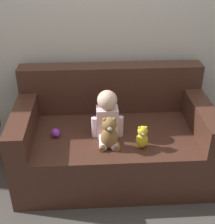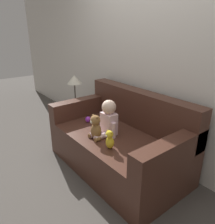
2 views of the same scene
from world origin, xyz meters
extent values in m
plane|color=#4C4742|center=(0.00, 0.00, 0.00)|extent=(12.00, 12.00, 0.00)
cube|color=silver|center=(0.00, 0.54, 1.30)|extent=(8.00, 0.05, 2.60)
cube|color=#47281E|center=(0.00, 0.00, 0.22)|extent=(1.63, 0.90, 0.44)
cube|color=#47281E|center=(0.00, 0.36, 0.66)|extent=(1.63, 0.18, 0.44)
cube|color=#47281E|center=(-0.74, 0.00, 0.56)|extent=(0.16, 0.90, 0.23)
cube|color=#47281E|center=(0.74, 0.00, 0.56)|extent=(0.16, 0.90, 0.23)
cube|color=silver|center=(-0.06, -0.07, 0.57)|extent=(0.17, 0.12, 0.25)
sphere|color=beige|center=(-0.06, -0.07, 0.77)|extent=(0.16, 0.16, 0.16)
cylinder|color=silver|center=(-0.10, -0.21, 0.47)|extent=(0.06, 0.16, 0.06)
cylinder|color=silver|center=(-0.01, -0.21, 0.47)|extent=(0.06, 0.16, 0.06)
cylinder|color=silver|center=(-0.16, -0.09, 0.53)|extent=(0.05, 0.05, 0.18)
cylinder|color=silver|center=(0.05, -0.09, 0.53)|extent=(0.05, 0.05, 0.18)
ellipsoid|color=olive|center=(-0.05, -0.25, 0.53)|extent=(0.13, 0.11, 0.18)
sphere|color=olive|center=(-0.05, -0.26, 0.66)|extent=(0.11, 0.11, 0.11)
sphere|color=olive|center=(-0.09, -0.26, 0.70)|extent=(0.03, 0.03, 0.03)
sphere|color=olive|center=(-0.02, -0.26, 0.70)|extent=(0.03, 0.03, 0.03)
sphere|color=beige|center=(-0.05, -0.30, 0.65)|extent=(0.04, 0.04, 0.04)
cylinder|color=olive|center=(-0.11, -0.27, 0.47)|extent=(0.04, 0.07, 0.04)
cylinder|color=olive|center=(0.01, -0.27, 0.47)|extent=(0.04, 0.07, 0.04)
ellipsoid|color=yellow|center=(0.20, -0.26, 0.51)|extent=(0.09, 0.08, 0.13)
sphere|color=yellow|center=(0.20, -0.26, 0.60)|extent=(0.08, 0.08, 0.08)
sphere|color=yellow|center=(0.17, -0.26, 0.63)|extent=(0.02, 0.02, 0.02)
sphere|color=yellow|center=(0.23, -0.26, 0.63)|extent=(0.02, 0.02, 0.02)
sphere|color=beige|center=(0.20, -0.30, 0.59)|extent=(0.03, 0.03, 0.03)
sphere|color=purple|center=(-0.48, -0.07, 0.48)|extent=(0.07, 0.07, 0.07)
cylinder|color=brown|center=(-1.17, 0.14, 0.44)|extent=(0.37, 0.37, 0.03)
cylinder|color=brown|center=(-1.17, 0.14, 0.21)|extent=(0.04, 0.04, 0.43)
cylinder|color=#4C4742|center=(-1.17, 0.14, 0.47)|extent=(0.12, 0.12, 0.03)
cylinder|color=#4C4742|center=(-1.17, 0.14, 0.63)|extent=(0.02, 0.02, 0.30)
cone|color=beige|center=(-1.17, 0.14, 0.85)|extent=(0.22, 0.22, 0.13)
camera|label=1|loc=(-0.18, -2.22, 1.90)|focal=50.00mm
camera|label=2|loc=(1.70, -1.46, 1.57)|focal=35.00mm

